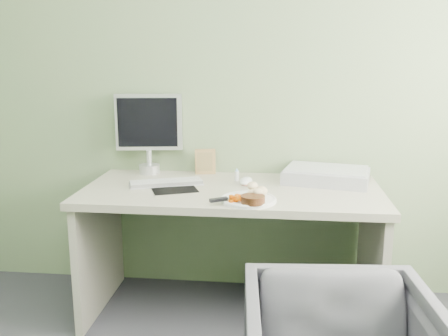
# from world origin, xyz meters

# --- Properties ---
(wall_back) EXTENTS (3.50, 0.00, 3.50)m
(wall_back) POSITION_xyz_m (0.00, 2.00, 1.35)
(wall_back) COLOR #68815A
(wall_back) RESTS_ON floor
(desk) EXTENTS (1.60, 0.75, 0.73)m
(desk) POSITION_xyz_m (0.00, 1.62, 0.55)
(desk) COLOR #B8B39A
(desk) RESTS_ON floor
(plate) EXTENTS (0.28, 0.28, 0.01)m
(plate) POSITION_xyz_m (0.10, 1.39, 0.74)
(plate) COLOR white
(plate) RESTS_ON desk
(steak) EXTENTS (0.14, 0.14, 0.04)m
(steak) POSITION_xyz_m (0.13, 1.31, 0.76)
(steak) COLOR black
(steak) RESTS_ON plate
(potato_pile) EXTENTS (0.14, 0.12, 0.06)m
(potato_pile) POSITION_xyz_m (0.14, 1.41, 0.78)
(potato_pile) COLOR tan
(potato_pile) RESTS_ON plate
(carrot_heap) EXTENTS (0.07, 0.06, 0.04)m
(carrot_heap) POSITION_xyz_m (0.05, 1.33, 0.77)
(carrot_heap) COLOR #FF6805
(carrot_heap) RESTS_ON plate
(steak_knife) EXTENTS (0.21, 0.15, 0.02)m
(steak_knife) POSITION_xyz_m (-0.00, 1.33, 0.76)
(steak_knife) COLOR silver
(steak_knife) RESTS_ON plate
(mousepad) EXTENTS (0.29, 0.28, 0.00)m
(mousepad) POSITION_xyz_m (-0.31, 1.57, 0.73)
(mousepad) COLOR black
(mousepad) RESTS_ON desk
(keyboard) EXTENTS (0.41, 0.25, 0.02)m
(keyboard) POSITION_xyz_m (-0.37, 1.66, 0.74)
(keyboard) COLOR white
(keyboard) RESTS_ON desk
(computer_mouse) EXTENTS (0.09, 0.13, 0.04)m
(computer_mouse) POSITION_xyz_m (0.07, 1.71, 0.75)
(computer_mouse) COLOR white
(computer_mouse) RESTS_ON desk
(photo_frame) EXTENTS (0.12, 0.04, 0.15)m
(photo_frame) POSITION_xyz_m (-0.19, 1.94, 0.81)
(photo_frame) COLOR olive
(photo_frame) RESTS_ON desk
(eyedrop_bottle) EXTENTS (0.03, 0.03, 0.08)m
(eyedrop_bottle) POSITION_xyz_m (0.01, 1.79, 0.76)
(eyedrop_bottle) COLOR white
(eyedrop_bottle) RESTS_ON desk
(scanner) EXTENTS (0.52, 0.40, 0.07)m
(scanner) POSITION_xyz_m (0.52, 1.81, 0.77)
(scanner) COLOR #A5A6AC
(scanner) RESTS_ON desk
(monitor) EXTENTS (0.40, 0.13, 0.48)m
(monitor) POSITION_xyz_m (-0.53, 1.94, 1.00)
(monitor) COLOR silver
(monitor) RESTS_ON desk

